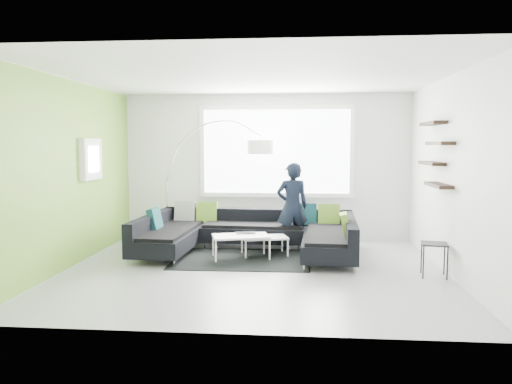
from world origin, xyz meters
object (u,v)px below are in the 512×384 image
coffee_table (253,245)px  arc_lamp (167,181)px  side_table (434,260)px  person (292,206)px  laptop (246,233)px  sectional_sofa (248,235)px

coffee_table → arc_lamp: size_ratio=0.51×
side_table → person: (-1.99, 1.66, 0.52)m
coffee_table → person: size_ratio=0.76×
coffee_table → laptop: 0.23m
coffee_table → laptop: laptop is taller
side_table → laptop: 2.91m
laptop → person: bearing=26.4°
sectional_sofa → side_table: bearing=-20.2°
sectional_sofa → person: bearing=37.8°
arc_lamp → side_table: arc_lamp is taller
person → laptop: person is taller
arc_lamp → laptop: 2.26m
sectional_sofa → arc_lamp: bearing=148.3°
sectional_sofa → coffee_table: bearing=-56.1°
coffee_table → side_table: size_ratio=2.44×
side_table → arc_lamp: bearing=152.2°
side_table → person: person is taller
coffee_table → person: bearing=31.2°
side_table → laptop: side_table is taller
arc_lamp → side_table: size_ratio=4.82×
sectional_sofa → arc_lamp: 2.20m
sectional_sofa → side_table: size_ratio=7.61×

